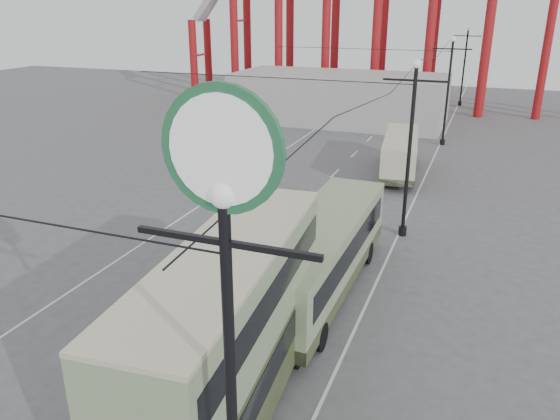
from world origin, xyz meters
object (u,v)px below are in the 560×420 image
at_px(lamp_post_near, 226,268).
at_px(single_decker_green, 322,253).
at_px(pedestrian, 208,303).
at_px(double_decker_bus, 230,328).
at_px(single_decker_cream, 400,153).

distance_m(lamp_post_near, single_decker_green, 14.74).
bearing_deg(pedestrian, double_decker_bus, 107.22).
bearing_deg(lamp_post_near, single_decker_cream, 93.75).
bearing_deg(single_decker_cream, lamp_post_near, -93.53).
bearing_deg(double_decker_bus, single_decker_cream, 84.48).
xyz_separation_m(lamp_post_near, pedestrian, (-5.73, 9.39, -6.98)).
height_order(single_decker_cream, pedestrian, single_decker_cream).
xyz_separation_m(lamp_post_near, single_decker_cream, (-2.12, 32.41, -6.24)).
height_order(lamp_post_near, single_decker_cream, lamp_post_near).
distance_m(lamp_post_near, double_decker_bus, 7.26).
relative_size(lamp_post_near, double_decker_bus, 1.01).
xyz_separation_m(double_decker_bus, pedestrian, (-3.23, 4.45, -2.29)).
xyz_separation_m(single_decker_green, pedestrian, (-3.44, -3.90, -1.03)).
relative_size(double_decker_bus, pedestrian, 6.06).
relative_size(double_decker_bus, single_decker_green, 0.89).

